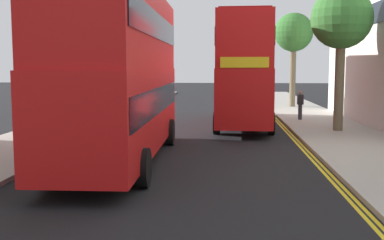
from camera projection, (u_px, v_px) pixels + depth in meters
sidewalk_right at (374, 155)px, 16.54m from camera, size 4.00×80.00×0.14m
sidewalk_left at (12, 150)px, 17.45m from camera, size 4.00×80.00×0.14m
kerb_line_outer at (324, 168)px, 14.71m from camera, size 0.10×56.00×0.01m
kerb_line_inner at (319, 168)px, 14.72m from camera, size 0.10×56.00×0.01m
double_decker_bus_away at (121, 69)px, 15.37m from camera, size 2.91×10.84×5.64m
double_decker_bus_oncoming at (245, 68)px, 24.87m from camera, size 3.11×10.89×5.64m
pedestrian_far at (300, 105)px, 26.74m from camera, size 0.34×0.22×1.62m
street_tree_near at (342, 21)px, 21.75m from camera, size 2.81×2.81×6.59m
street_tree_mid at (294, 34)px, 35.05m from camera, size 2.85×2.85×6.92m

